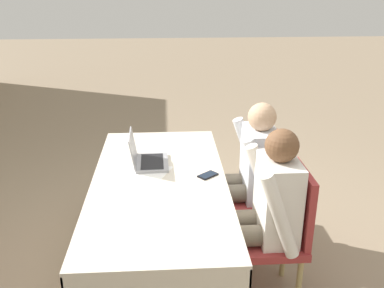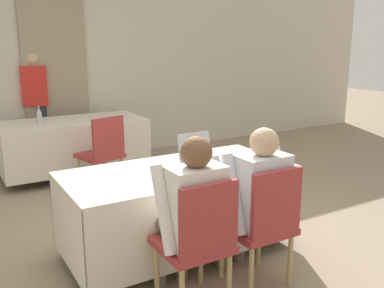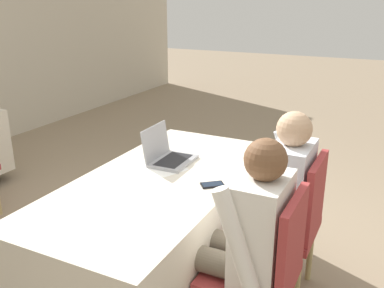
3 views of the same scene
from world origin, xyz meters
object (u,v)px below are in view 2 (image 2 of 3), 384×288
(cell_phone, at_px, (205,178))
(person_red_shirt, at_px, (36,101))
(chair_far_spare, at_px, (103,151))
(person_white_shirt, at_px, (255,196))
(person_checkered_shirt, at_px, (190,210))
(laptop, at_px, (200,157))
(chair_near_right, at_px, (263,222))
(water_bottle, at_px, (39,116))
(chair_near_left, at_px, (198,239))

(cell_phone, xyz_separation_m, person_red_shirt, (-0.47, 3.68, 0.18))
(chair_far_spare, relative_size, person_white_shirt, 0.78)
(person_checkered_shirt, bearing_deg, chair_far_spare, -95.67)
(laptop, relative_size, person_checkered_shirt, 0.28)
(chair_near_right, relative_size, person_checkered_shirt, 0.78)
(cell_phone, height_order, chair_near_right, chair_near_right)
(chair_near_right, relative_size, person_red_shirt, 0.57)
(cell_phone, distance_m, person_checkered_shirt, 0.45)
(laptop, relative_size, chair_near_right, 0.36)
(water_bottle, relative_size, chair_near_left, 0.24)
(laptop, distance_m, person_red_shirt, 3.34)
(water_bottle, xyz_separation_m, chair_near_left, (0.28, -3.35, -0.33))
(person_white_shirt, bearing_deg, chair_near_left, 10.95)
(chair_near_left, relative_size, chair_near_right, 1.00)
(chair_near_left, relative_size, person_checkered_shirt, 0.78)
(chair_near_right, bearing_deg, laptop, -89.50)
(person_checkered_shirt, relative_size, person_red_shirt, 0.73)
(person_white_shirt, bearing_deg, cell_phone, -55.05)
(chair_far_spare, relative_size, person_checkered_shirt, 0.78)
(water_bottle, bearing_deg, person_checkered_shirt, -85.15)
(chair_near_left, bearing_deg, person_checkered_shirt, -90.00)
(laptop, xyz_separation_m, person_white_shirt, (0.01, -0.73, -0.12))
(person_checkered_shirt, height_order, person_red_shirt, person_red_shirt)
(chair_near_right, distance_m, chair_far_spare, 2.51)
(chair_near_right, height_order, person_checkered_shirt, person_checkered_shirt)
(water_bottle, bearing_deg, laptop, -72.30)
(laptop, xyz_separation_m, cell_phone, (-0.21, -0.41, -0.04))
(person_checkered_shirt, distance_m, person_white_shirt, 0.53)
(chair_near_left, distance_m, chair_near_right, 0.53)
(chair_far_spare, height_order, person_checkered_shirt, person_checkered_shirt)
(person_white_shirt, relative_size, person_red_shirt, 0.73)
(laptop, distance_m, person_checkered_shirt, 0.91)
(laptop, bearing_deg, chair_near_left, -123.68)
(laptop, height_order, person_checkered_shirt, person_checkered_shirt)
(cell_phone, xyz_separation_m, chair_near_right, (0.22, -0.42, -0.24))
(chair_near_right, height_order, person_red_shirt, person_red_shirt)
(chair_near_left, relative_size, person_red_shirt, 0.57)
(cell_phone, bearing_deg, chair_near_left, -166.11)
(water_bottle, distance_m, chair_near_left, 3.37)
(person_red_shirt, bearing_deg, chair_far_spare, -63.54)
(laptop, height_order, chair_near_right, laptop)
(laptop, xyz_separation_m, chair_near_left, (-0.53, -0.84, -0.28))
(laptop, height_order, water_bottle, laptop)
(chair_far_spare, height_order, person_red_shirt, person_red_shirt)
(chair_near_left, xyz_separation_m, chair_far_spare, (0.24, 2.50, 0.00))
(laptop, relative_size, cell_phone, 2.15)
(person_checkered_shirt, bearing_deg, person_white_shirt, -180.00)
(cell_phone, relative_size, person_white_shirt, 0.13)
(chair_near_left, bearing_deg, person_white_shirt, -169.05)
(water_bottle, height_order, person_red_shirt, person_red_shirt)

